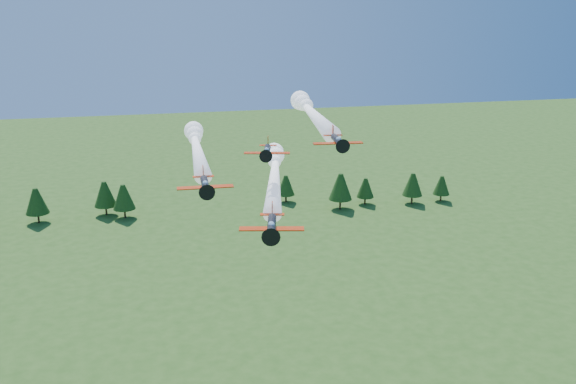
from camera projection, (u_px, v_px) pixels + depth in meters
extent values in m
cylinder|color=black|center=(272.00, 225.00, 82.63)|extent=(2.37, 6.20, 1.13)
cone|color=black|center=(271.00, 235.00, 79.23)|extent=(1.31, 1.23, 1.13)
cone|color=black|center=(271.00, 237.00, 78.58)|extent=(0.59, 0.60, 0.50)
cylinder|color=black|center=(271.00, 237.00, 78.40)|extent=(2.33, 0.54, 2.37)
cube|color=red|center=(272.00, 229.00, 82.30)|extent=(8.49, 3.22, 0.14)
cube|color=red|center=(272.00, 214.00, 86.44)|extent=(3.40, 1.62, 0.08)
cube|color=red|center=(272.00, 208.00, 86.29)|extent=(0.32, 1.07, 1.64)
ellipsoid|color=#87B6D2|center=(272.00, 224.00, 81.53)|extent=(1.08, 1.49, 0.70)
sphere|color=white|center=(275.00, 162.00, 113.73)|extent=(2.30, 2.30, 2.30)
sphere|color=white|center=(276.00, 157.00, 117.52)|extent=(3.00, 3.00, 3.00)
sphere|color=white|center=(276.00, 152.00, 121.32)|extent=(3.70, 3.70, 3.70)
cylinder|color=black|center=(205.00, 184.00, 88.97)|extent=(1.20, 5.71, 1.05)
cone|color=black|center=(207.00, 191.00, 85.86)|extent=(1.08, 0.97, 1.05)
cone|color=black|center=(207.00, 192.00, 85.27)|extent=(0.48, 0.49, 0.46)
cylinder|color=black|center=(207.00, 193.00, 85.10)|extent=(2.21, 0.10, 2.21)
cube|color=red|center=(205.00, 187.00, 88.67)|extent=(7.82, 1.62, 0.13)
cube|color=red|center=(203.00, 176.00, 92.46)|extent=(3.07, 0.97, 0.07)
cube|color=red|center=(203.00, 171.00, 92.31)|extent=(0.12, 1.00, 1.53)
ellipsoid|color=#87B6D2|center=(205.00, 183.00, 87.96)|extent=(0.79, 1.28, 0.66)
sphere|color=white|center=(194.00, 138.00, 117.46)|extent=(2.30, 2.30, 2.30)
sphere|color=white|center=(193.00, 134.00, 120.93)|extent=(3.00, 3.00, 3.00)
sphere|color=white|center=(193.00, 130.00, 124.41)|extent=(3.70, 3.70, 3.70)
cylinder|color=black|center=(337.00, 140.00, 88.90)|extent=(1.37, 5.11, 0.93)
cone|color=black|center=(342.00, 145.00, 86.11)|extent=(1.00, 0.92, 0.93)
cone|color=black|center=(343.00, 146.00, 85.58)|extent=(0.45, 0.45, 0.41)
cylinder|color=black|center=(343.00, 146.00, 85.43)|extent=(1.96, 0.21, 1.96)
cube|color=red|center=(338.00, 143.00, 88.64)|extent=(7.00, 1.85, 0.11)
cube|color=red|center=(333.00, 135.00, 92.04)|extent=(2.77, 1.03, 0.07)
cube|color=red|center=(333.00, 130.00, 91.90)|extent=(0.16, 0.89, 1.35)
ellipsoid|color=#87B6D2|center=(339.00, 139.00, 88.00)|extent=(0.77, 1.17, 0.58)
sphere|color=white|center=(306.00, 106.00, 116.21)|extent=(2.30, 2.30, 2.30)
sphere|color=white|center=(303.00, 103.00, 119.57)|extent=(3.00, 3.00, 3.00)
sphere|color=white|center=(300.00, 100.00, 122.93)|extent=(3.70, 3.70, 3.70)
cylinder|color=black|center=(267.00, 150.00, 96.16)|extent=(2.04, 5.08, 0.93)
cone|color=black|center=(266.00, 155.00, 93.37)|extent=(1.09, 1.02, 0.93)
cone|color=black|center=(266.00, 156.00, 92.84)|extent=(0.49, 0.50, 0.41)
cylinder|color=black|center=(266.00, 156.00, 92.69)|extent=(1.90, 0.48, 1.95)
cube|color=red|center=(267.00, 153.00, 95.90)|extent=(6.96, 2.78, 0.11)
cube|color=red|center=(268.00, 145.00, 99.29)|extent=(2.80, 1.38, 0.06)
cube|color=red|center=(268.00, 140.00, 99.16)|extent=(0.28, 0.88, 1.34)
ellipsoid|color=#87B6D2|center=(267.00, 149.00, 95.26)|extent=(0.90, 1.23, 0.58)
cylinder|color=#382314|center=(441.00, 197.00, 218.68)|extent=(0.60, 0.60, 2.46)
cone|color=#1D3A11|center=(442.00, 185.00, 217.39)|extent=(5.61, 5.61, 6.32)
cylinder|color=#382314|center=(39.00, 218.00, 197.62)|extent=(0.60, 0.60, 3.09)
cone|color=#1D3A11|center=(36.00, 201.00, 196.00)|extent=(7.06, 7.06, 7.94)
cylinder|color=#382314|center=(365.00, 200.00, 215.36)|extent=(0.60, 0.60, 2.52)
cone|color=#1D3A11|center=(365.00, 188.00, 214.04)|extent=(5.76, 5.76, 6.48)
cylinder|color=#382314|center=(125.00, 213.00, 201.91)|extent=(0.60, 0.60, 3.05)
cone|color=#1D3A11|center=(124.00, 197.00, 200.32)|extent=(6.96, 6.96, 7.83)
cylinder|color=#382314|center=(340.00, 204.00, 210.52)|extent=(0.60, 0.60, 3.33)
cone|color=#1D3A11|center=(340.00, 187.00, 208.77)|extent=(7.62, 7.62, 8.57)
cylinder|color=#382314|center=(106.00, 210.00, 204.61)|extent=(0.60, 0.60, 3.08)
cone|color=#1D3A11|center=(105.00, 194.00, 203.00)|extent=(7.04, 7.04, 7.92)
cylinder|color=#382314|center=(412.00, 199.00, 216.05)|extent=(0.60, 0.60, 2.93)
cone|color=#1D3A11|center=(413.00, 184.00, 214.52)|extent=(6.70, 6.70, 7.54)
cylinder|color=#382314|center=(286.00, 198.00, 217.56)|extent=(0.60, 0.60, 2.60)
cone|color=#1D3A11|center=(286.00, 185.00, 216.20)|extent=(5.95, 5.95, 6.69)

